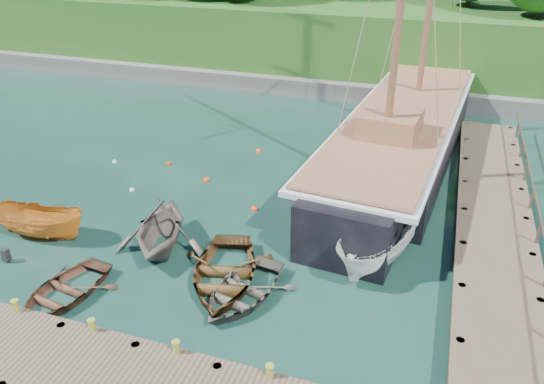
{
  "coord_description": "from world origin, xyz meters",
  "views": [
    {
      "loc": [
        8.57,
        -15.54,
        12.47
      ],
      "look_at": [
        2.26,
        3.25,
        2.0
      ],
      "focal_mm": 35.0,
      "sensor_mm": 36.0,
      "label": 1
    }
  ],
  "objects": [
    {
      "name": "rowboat_3",
      "position": [
        2.66,
        -1.33,
        0.0
      ],
      "size": [
        3.82,
        4.73,
        0.87
      ],
      "primitive_type": "imported",
      "rotation": [
        0.0,
        0.0,
        -0.21
      ],
      "color": "#585449",
      "rests_on": "ground"
    },
    {
      "name": "mooring_buoy_5",
      "position": [
        -1.31,
        11.38,
        0.0
      ],
      "size": [
        0.37,
        0.37,
        0.37
      ],
      "primitive_type": "sphere",
      "color": "#EA451D",
      "rests_on": "ground"
    },
    {
      "name": "mooring_buoy_1",
      "position": [
        -2.61,
        6.94,
        0.0
      ],
      "size": [
        0.36,
        0.36,
        0.36
      ],
      "primitive_type": "sphere",
      "color": "#FB3814",
      "rests_on": "ground"
    },
    {
      "name": "dock_east",
      "position": [
        11.5,
        7.0,
        0.43
      ],
      "size": [
        3.2,
        24.0,
        1.1
      ],
      "color": "#453A2B",
      "rests_on": "ground"
    },
    {
      "name": "ground",
      "position": [
        0.0,
        0.0,
        0.0
      ],
      "size": [
        160.0,
        160.0,
        0.0
      ],
      "primitive_type": "plane",
      "color": "#193B30",
      "rests_on": "ground"
    },
    {
      "name": "rowboat_1",
      "position": [
        -1.7,
        0.58,
        0.0
      ],
      "size": [
        4.84,
        5.27,
        2.33
      ],
      "primitive_type": "imported",
      "rotation": [
        0.0,
        0.0,
        0.26
      ],
      "color": "#6E635A",
      "rests_on": "ground"
    },
    {
      "name": "mooring_buoy_6",
      "position": [
        -8.52,
        7.43,
        0.0
      ],
      "size": [
        0.27,
        0.27,
        0.27
      ],
      "primitive_type": "sphere",
      "color": "silver",
      "rests_on": "ground"
    },
    {
      "name": "mooring_buoy_4",
      "position": [
        -5.47,
        8.14,
        0.0
      ],
      "size": [
        0.28,
        0.28,
        0.28
      ],
      "primitive_type": "sphere",
      "color": "red",
      "rests_on": "ground"
    },
    {
      "name": "bollard_1",
      "position": [
        -1.0,
        -5.1,
        0.0
      ],
      "size": [
        0.26,
        0.26,
        0.45
      ],
      "primitive_type": "cylinder",
      "color": "olive",
      "rests_on": "ground"
    },
    {
      "name": "mooring_buoy_2",
      "position": [
        0.83,
        4.88,
        0.0
      ],
      "size": [
        0.33,
        0.33,
        0.33
      ],
      "primitive_type": "sphere",
      "color": "#FB3D08",
      "rests_on": "ground"
    },
    {
      "name": "bollard_2",
      "position": [
        2.0,
        -5.1,
        0.0
      ],
      "size": [
        0.26,
        0.26,
        0.45
      ],
      "primitive_type": "cylinder",
      "color": "olive",
      "rests_on": "ground"
    },
    {
      "name": "bollard_0",
      "position": [
        -4.0,
        -5.1,
        0.0
      ],
      "size": [
        0.26,
        0.26,
        0.45
      ],
      "primitive_type": "cylinder",
      "color": "olive",
      "rests_on": "ground"
    },
    {
      "name": "rowboat_2",
      "position": [
        1.65,
        -0.72,
        0.0
      ],
      "size": [
        4.72,
        5.76,
        1.04
      ],
      "primitive_type": "imported",
      "rotation": [
        0.0,
        0.0,
        0.25
      ],
      "color": "#52381A",
      "rests_on": "ground"
    },
    {
      "name": "schooner",
      "position": [
        6.64,
        12.78,
        1.23
      ],
      "size": [
        7.49,
        29.67,
        22.12
      ],
      "rotation": [
        0.0,
        0.0,
        -0.09
      ],
      "color": "black",
      "rests_on": "ground"
    },
    {
      "name": "rowboat_0",
      "position": [
        -3.52,
        -3.44,
        0.0
      ],
      "size": [
        3.42,
        4.38,
        0.83
      ],
      "primitive_type": "imported",
      "rotation": [
        0.0,
        0.0,
        -0.15
      ],
      "color": "brown",
      "rests_on": "ground"
    },
    {
      "name": "mooring_buoy_0",
      "position": [
        -5.72,
        4.74,
        0.0
      ],
      "size": [
        0.28,
        0.28,
        0.28
      ],
      "primitive_type": "sphere",
      "color": "silver",
      "rests_on": "ground"
    },
    {
      "name": "mooring_buoy_3",
      "position": [
        1.92,
        7.62,
        0.0
      ],
      "size": [
        0.36,
        0.36,
        0.36
      ],
      "primitive_type": "sphere",
      "color": "silver",
      "rests_on": "ground"
    },
    {
      "name": "mooring_buoy_7",
      "position": [
        3.42,
        3.35,
        0.0
      ],
      "size": [
        0.35,
        0.35,
        0.35
      ],
      "primitive_type": "sphere",
      "color": "#DC5019",
      "rests_on": "ground"
    },
    {
      "name": "motorboat_orange",
      "position": [
        -7.03,
        -0.28,
        0.0
      ],
      "size": [
        4.42,
        1.93,
        1.67
      ],
      "primitive_type": "imported",
      "rotation": [
        0.0,
        0.0,
        1.64
      ],
      "color": "#C77522",
      "rests_on": "ground"
    },
    {
      "name": "cabin_boat_white",
      "position": [
        7.0,
        2.24,
        0.0
      ],
      "size": [
        3.59,
        5.49,
        1.99
      ],
      "primitive_type": "imported",
      "rotation": [
        0.0,
        0.0,
        -0.35
      ],
      "color": "white",
      "rests_on": "ground"
    }
  ]
}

